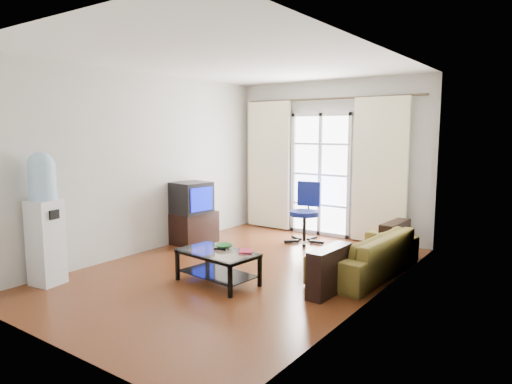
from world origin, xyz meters
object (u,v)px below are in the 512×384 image
Objects in this scene: water_cooler at (44,216)px; crt_tv at (190,198)px; tv_stand at (194,228)px; task_chair at (305,225)px; coffee_table at (218,263)px; sofa at (366,253)px.

crt_tv is at bearing 80.11° from water_cooler.
tv_stand is 1.83m from task_chair.
coffee_table is at bearing -97.31° from task_chair.
sofa is 1.19× the size of water_cooler.
coffee_table is (-1.32, -1.40, -0.02)m from sofa.
task_chair is at bearing 45.99° from crt_tv.
water_cooler is (-1.66, -1.21, 0.58)m from coffee_table.
crt_tv reaches higher than tv_stand.
crt_tv is (-2.94, -0.17, 0.50)m from sofa.
sofa is 4.01m from water_cooler.
sofa is 2.94m from tv_stand.
sofa is at bearing -45.53° from task_chair.
sofa is at bearing 10.25° from crt_tv.
water_cooler is at bearing -143.92° from coffee_table.
tv_stand reaches higher than coffee_table.
crt_tv reaches higher than coffee_table.
sofa is 3.13× the size of crt_tv.
task_chair is at bearing -121.20° from sofa.
crt_tv is at bearing 142.53° from coffee_table.
coffee_table is 2.08m from tv_stand.
sofa is 1.93m from coffee_table.
crt_tv reaches higher than sofa.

